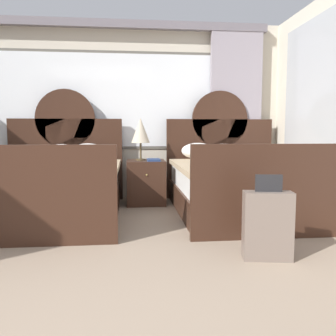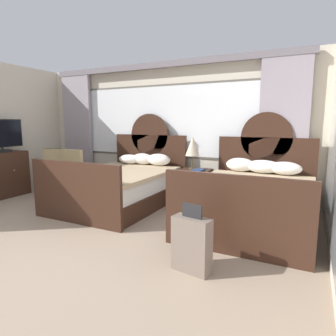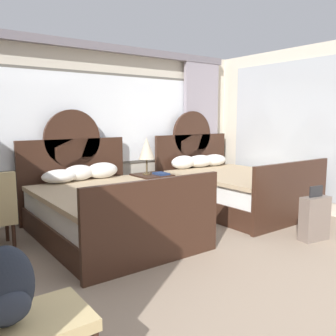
{
  "view_description": "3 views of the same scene",
  "coord_description": "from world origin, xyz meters",
  "px_view_note": "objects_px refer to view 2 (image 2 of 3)",
  "views": [
    {
      "loc": [
        0.66,
        -1.71,
        1.05
      ],
      "look_at": [
        1.13,
        2.71,
        0.58
      ],
      "focal_mm": 38.22,
      "sensor_mm": 36.0,
      "label": 1
    },
    {
      "loc": [
        2.77,
        -1.52,
        1.48
      ],
      "look_at": [
        0.7,
        2.64,
        0.75
      ],
      "focal_mm": 30.91,
      "sensor_mm": 36.0,
      "label": 2
    },
    {
      "loc": [
        -2.3,
        -1.38,
        1.54
      ],
      "look_at": [
        0.7,
        2.7,
        0.82
      ],
      "focal_mm": 38.06,
      "sensor_mm": 36.0,
      "label": 3
    }
  ],
  "objects_px": {
    "book_on_nightstand": "(198,170)",
    "armchair_by_window_right": "(60,168)",
    "armchair_by_window_left": "(78,170)",
    "armchair_by_window_centre": "(60,168)",
    "nightstand_between_beds": "(195,186)",
    "table_lamp_on_nightstand": "(193,147)",
    "bed_near_mirror": "(253,199)",
    "suitcase_on_floor": "(192,244)",
    "bed_near_window": "(122,184)",
    "tv_flatscreen": "(1,135)"
  },
  "relations": [
    {
      "from": "bed_near_mirror",
      "to": "bed_near_window",
      "type": "bearing_deg",
      "value": -179.78
    },
    {
      "from": "bed_near_window",
      "to": "armchair_by_window_centre",
      "type": "relative_size",
      "value": 2.42
    },
    {
      "from": "bed_near_window",
      "to": "table_lamp_on_nightstand",
      "type": "xyz_separation_m",
      "value": [
        1.1,
        0.71,
        0.68
      ]
    },
    {
      "from": "nightstand_between_beds",
      "to": "book_on_nightstand",
      "type": "relative_size",
      "value": 2.41
    },
    {
      "from": "nightstand_between_beds",
      "to": "armchair_by_window_centre",
      "type": "xyz_separation_m",
      "value": [
        -3.01,
        -0.37,
        0.18
      ]
    },
    {
      "from": "nightstand_between_beds",
      "to": "table_lamp_on_nightstand",
      "type": "relative_size",
      "value": 1.04
    },
    {
      "from": "bed_near_window",
      "to": "tv_flatscreen",
      "type": "relative_size",
      "value": 2.55
    },
    {
      "from": "tv_flatscreen",
      "to": "armchair_by_window_centre",
      "type": "bearing_deg",
      "value": 54.69
    },
    {
      "from": "tv_flatscreen",
      "to": "armchair_by_window_centre",
      "type": "height_order",
      "value": "tv_flatscreen"
    },
    {
      "from": "bed_near_mirror",
      "to": "suitcase_on_floor",
      "type": "bearing_deg",
      "value": -99.5
    },
    {
      "from": "table_lamp_on_nightstand",
      "to": "armchair_by_window_left",
      "type": "xyz_separation_m",
      "value": [
        -2.41,
        -0.42,
        -0.55
      ]
    },
    {
      "from": "armchair_by_window_right",
      "to": "suitcase_on_floor",
      "type": "xyz_separation_m",
      "value": [
        3.89,
        -1.99,
        -0.21
      ]
    },
    {
      "from": "table_lamp_on_nightstand",
      "to": "tv_flatscreen",
      "type": "relative_size",
      "value": 0.68
    },
    {
      "from": "book_on_nightstand",
      "to": "tv_flatscreen",
      "type": "bearing_deg",
      "value": -163.27
    },
    {
      "from": "nightstand_between_beds",
      "to": "armchair_by_window_left",
      "type": "bearing_deg",
      "value": -171.54
    },
    {
      "from": "book_on_nightstand",
      "to": "armchair_by_window_centre",
      "type": "bearing_deg",
      "value": -175.23
    },
    {
      "from": "bed_near_mirror",
      "to": "table_lamp_on_nightstand",
      "type": "bearing_deg",
      "value": 150.67
    },
    {
      "from": "table_lamp_on_nightstand",
      "to": "armchair_by_window_centre",
      "type": "xyz_separation_m",
      "value": [
        -2.94,
        -0.42,
        -0.55
      ]
    },
    {
      "from": "armchair_by_window_left",
      "to": "armchair_by_window_centre",
      "type": "distance_m",
      "value": 0.53
    },
    {
      "from": "table_lamp_on_nightstand",
      "to": "armchair_by_window_centre",
      "type": "distance_m",
      "value": 3.02
    },
    {
      "from": "armchair_by_window_right",
      "to": "suitcase_on_floor",
      "type": "bearing_deg",
      "value": -27.01
    },
    {
      "from": "table_lamp_on_nightstand",
      "to": "armchair_by_window_centre",
      "type": "bearing_deg",
      "value": -171.93
    },
    {
      "from": "bed_near_window",
      "to": "armchair_by_window_centre",
      "type": "height_order",
      "value": "bed_near_window"
    },
    {
      "from": "bed_near_mirror",
      "to": "armchair_by_window_centre",
      "type": "height_order",
      "value": "bed_near_mirror"
    },
    {
      "from": "armchair_by_window_centre",
      "to": "suitcase_on_floor",
      "type": "distance_m",
      "value": 4.38
    },
    {
      "from": "armchair_by_window_left",
      "to": "armchair_by_window_right",
      "type": "height_order",
      "value": "same"
    },
    {
      "from": "bed_near_mirror",
      "to": "armchair_by_window_left",
      "type": "relative_size",
      "value": 2.42
    },
    {
      "from": "table_lamp_on_nightstand",
      "to": "armchair_by_window_right",
      "type": "bearing_deg",
      "value": -171.93
    },
    {
      "from": "nightstand_between_beds",
      "to": "book_on_nightstand",
      "type": "bearing_deg",
      "value": -45.88
    },
    {
      "from": "bed_near_window",
      "to": "book_on_nightstand",
      "type": "relative_size",
      "value": 8.7
    },
    {
      "from": "bed_near_window",
      "to": "armchair_by_window_left",
      "type": "relative_size",
      "value": 2.42
    },
    {
      "from": "tv_flatscreen",
      "to": "armchair_by_window_right",
      "type": "relative_size",
      "value": 0.95
    },
    {
      "from": "armchair_by_window_centre",
      "to": "table_lamp_on_nightstand",
      "type": "bearing_deg",
      "value": 8.07
    },
    {
      "from": "bed_near_window",
      "to": "armchair_by_window_left",
      "type": "height_order",
      "value": "bed_near_window"
    },
    {
      "from": "armchair_by_window_left",
      "to": "book_on_nightstand",
      "type": "bearing_deg",
      "value": 5.76
    },
    {
      "from": "book_on_nightstand",
      "to": "armchair_by_window_right",
      "type": "height_order",
      "value": "armchair_by_window_right"
    },
    {
      "from": "table_lamp_on_nightstand",
      "to": "bed_near_mirror",
      "type": "bearing_deg",
      "value": -29.33
    },
    {
      "from": "bed_near_mirror",
      "to": "table_lamp_on_nightstand",
      "type": "distance_m",
      "value": 1.58
    },
    {
      "from": "armchair_by_window_left",
      "to": "tv_flatscreen",
      "type": "bearing_deg",
      "value": -142.94
    },
    {
      "from": "book_on_nightstand",
      "to": "armchair_by_window_right",
      "type": "distance_m",
      "value": 3.13
    },
    {
      "from": "bed_near_window",
      "to": "book_on_nightstand",
      "type": "distance_m",
      "value": 1.42
    },
    {
      "from": "nightstand_between_beds",
      "to": "table_lamp_on_nightstand",
      "type": "height_order",
      "value": "table_lamp_on_nightstand"
    },
    {
      "from": "armchair_by_window_left",
      "to": "armchair_by_window_centre",
      "type": "height_order",
      "value": "same"
    },
    {
      "from": "tv_flatscreen",
      "to": "armchair_by_window_centre",
      "type": "xyz_separation_m",
      "value": [
        0.61,
        0.86,
        -0.74
      ]
    },
    {
      "from": "nightstand_between_beds",
      "to": "book_on_nightstand",
      "type": "distance_m",
      "value": 0.36
    },
    {
      "from": "bed_near_window",
      "to": "armchair_by_window_right",
      "type": "height_order",
      "value": "bed_near_window"
    },
    {
      "from": "bed_near_window",
      "to": "tv_flatscreen",
      "type": "bearing_deg",
      "value": -166.85
    },
    {
      "from": "table_lamp_on_nightstand",
      "to": "armchair_by_window_left",
      "type": "height_order",
      "value": "table_lamp_on_nightstand"
    },
    {
      "from": "nightstand_between_beds",
      "to": "table_lamp_on_nightstand",
      "type": "distance_m",
      "value": 0.74
    },
    {
      "from": "nightstand_between_beds",
      "to": "suitcase_on_floor",
      "type": "height_order",
      "value": "suitcase_on_floor"
    }
  ]
}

